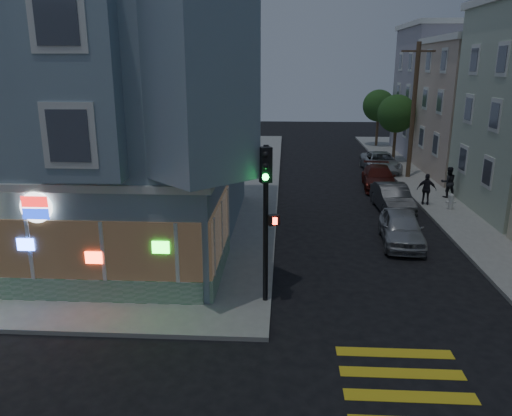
# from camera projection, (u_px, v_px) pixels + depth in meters

# --- Properties ---
(ground) EXTENTS (120.00, 120.00, 0.00)m
(ground) POSITION_uv_depth(u_px,v_px,m) (148.00, 381.00, 12.63)
(ground) COLOR black
(ground) RESTS_ON ground
(sidewalk_nw) EXTENTS (33.00, 42.00, 0.15)m
(sidewalk_nw) POSITION_uv_depth(u_px,v_px,m) (47.00, 176.00, 35.43)
(sidewalk_nw) COLOR gray
(sidewalk_nw) RESTS_ON ground
(corner_building) EXTENTS (14.60, 14.60, 11.40)m
(corner_building) POSITION_uv_depth(u_px,v_px,m) (72.00, 109.00, 21.89)
(corner_building) COLOR gray
(corner_building) RESTS_ON sidewalk_nw
(row_house_d) EXTENTS (12.00, 8.60, 10.50)m
(row_house_d) POSITION_uv_depth(u_px,v_px,m) (474.00, 92.00, 42.65)
(row_house_d) COLOR #94909F
(row_house_d) RESTS_ON sidewalk_ne
(utility_pole) EXTENTS (2.20, 0.30, 9.00)m
(utility_pole) POSITION_uv_depth(u_px,v_px,m) (413.00, 109.00, 33.64)
(utility_pole) COLOR #4C3826
(utility_pole) RESTS_ON sidewalk_ne
(street_tree_near) EXTENTS (3.00, 3.00, 5.30)m
(street_tree_near) POSITION_uv_depth(u_px,v_px,m) (397.00, 114.00, 39.63)
(street_tree_near) COLOR #4C3826
(street_tree_near) RESTS_ON sidewalk_ne
(street_tree_far) EXTENTS (3.00, 3.00, 5.30)m
(street_tree_far) POSITION_uv_depth(u_px,v_px,m) (379.00, 106.00, 47.30)
(street_tree_far) COLOR #4C3826
(street_tree_far) RESTS_ON sidewalk_ne
(pedestrian_a) EXTENTS (0.95, 0.77, 1.82)m
(pedestrian_a) POSITION_uv_depth(u_px,v_px,m) (448.00, 182.00, 29.29)
(pedestrian_a) COLOR black
(pedestrian_a) RESTS_ON sidewalk_ne
(pedestrian_b) EXTENTS (1.10, 0.68, 1.75)m
(pedestrian_b) POSITION_uv_depth(u_px,v_px,m) (427.00, 189.00, 27.75)
(pedestrian_b) COLOR #232229
(pedestrian_b) RESTS_ON sidewalk_ne
(parked_car_a) EXTENTS (2.11, 4.46, 1.47)m
(parked_car_a) POSITION_uv_depth(u_px,v_px,m) (401.00, 228.00, 22.10)
(parked_car_a) COLOR #A3A6AA
(parked_car_a) RESTS_ON ground
(parked_car_b) EXTENTS (1.76, 4.51, 1.46)m
(parked_car_b) POSITION_uv_depth(u_px,v_px,m) (392.00, 198.00, 27.06)
(parked_car_b) COLOR #343538
(parked_car_b) RESTS_ON ground
(parked_car_c) EXTENTS (2.36, 5.01, 1.41)m
(parked_car_c) POSITION_uv_depth(u_px,v_px,m) (379.00, 178.00, 32.04)
(parked_car_c) COLOR #511912
(parked_car_c) RESTS_ON ground
(parked_car_d) EXTENTS (2.46, 5.26, 1.45)m
(parked_car_d) POSITION_uv_depth(u_px,v_px,m) (381.00, 162.00, 36.96)
(parked_car_d) COLOR #ADB4B8
(parked_car_d) RESTS_ON ground
(traffic_signal) EXTENTS (0.66, 0.58, 5.20)m
(traffic_signal) POSITION_uv_depth(u_px,v_px,m) (266.00, 199.00, 15.55)
(traffic_signal) COLOR black
(traffic_signal) RESTS_ON sidewalk_nw
(fire_hydrant) EXTENTS (0.51, 0.29, 0.88)m
(fire_hydrant) POSITION_uv_depth(u_px,v_px,m) (451.00, 201.00, 26.95)
(fire_hydrant) COLOR silver
(fire_hydrant) RESTS_ON sidewalk_ne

